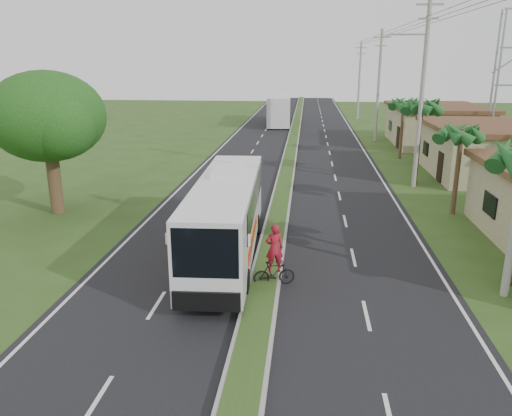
# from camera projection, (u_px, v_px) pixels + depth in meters

# --- Properties ---
(ground) EXTENTS (180.00, 180.00, 0.00)m
(ground) POSITION_uv_depth(u_px,v_px,m) (259.00, 311.00, 16.54)
(ground) COLOR #2F461A
(ground) RESTS_ON ground
(road_asphalt) EXTENTS (14.00, 160.00, 0.02)m
(road_asphalt) POSITION_uv_depth(u_px,v_px,m) (286.00, 177.00, 35.62)
(road_asphalt) COLOR black
(road_asphalt) RESTS_ON ground
(median_strip) EXTENTS (1.20, 160.00, 0.18)m
(median_strip) POSITION_uv_depth(u_px,v_px,m) (286.00, 175.00, 35.59)
(median_strip) COLOR gray
(median_strip) RESTS_ON ground
(lane_edge_left) EXTENTS (0.12, 160.00, 0.01)m
(lane_edge_left) POSITION_uv_depth(u_px,v_px,m) (194.00, 175.00, 36.27)
(lane_edge_left) COLOR silver
(lane_edge_left) RESTS_ON ground
(lane_edge_right) EXTENTS (0.12, 160.00, 0.01)m
(lane_edge_right) POSITION_uv_depth(u_px,v_px,m) (381.00, 179.00, 34.97)
(lane_edge_right) COLOR silver
(lane_edge_right) RESTS_ON ground
(shop_mid) EXTENTS (7.60, 10.60, 3.67)m
(shop_mid) POSITION_uv_depth(u_px,v_px,m) (483.00, 150.00, 35.64)
(shop_mid) COLOR #9B9069
(shop_mid) RESTS_ON ground
(shop_far) EXTENTS (8.60, 11.60, 3.82)m
(shop_far) POSITION_uv_depth(u_px,v_px,m) (436.00, 125.00, 48.98)
(shop_far) COLOR #9B9069
(shop_far) RESTS_ON ground
(palm_verge_b) EXTENTS (2.40, 2.40, 5.05)m
(palm_verge_b) POSITION_uv_depth(u_px,v_px,m) (462.00, 133.00, 25.84)
(palm_verge_b) COLOR #473321
(palm_verge_b) RESTS_ON ground
(palm_verge_c) EXTENTS (2.40, 2.40, 5.85)m
(palm_verge_c) POSITION_uv_depth(u_px,v_px,m) (422.00, 106.00, 32.36)
(palm_verge_c) COLOR #473321
(palm_verge_c) RESTS_ON ground
(palm_verge_d) EXTENTS (2.40, 2.40, 5.25)m
(palm_verge_d) POSITION_uv_depth(u_px,v_px,m) (404.00, 104.00, 41.06)
(palm_verge_d) COLOR #473321
(palm_verge_d) RESTS_ON ground
(shade_tree) EXTENTS (6.30, 6.00, 7.54)m
(shade_tree) POSITION_uv_depth(u_px,v_px,m) (46.00, 120.00, 25.84)
(shade_tree) COLOR #473321
(shade_tree) RESTS_ON ground
(utility_pole_b) EXTENTS (3.20, 0.28, 12.00)m
(utility_pole_b) POSITION_uv_depth(u_px,v_px,m) (422.00, 89.00, 31.12)
(utility_pole_b) COLOR gray
(utility_pole_b) RESTS_ON ground
(utility_pole_c) EXTENTS (1.60, 0.28, 11.00)m
(utility_pole_c) POSITION_uv_depth(u_px,v_px,m) (379.00, 84.00, 50.36)
(utility_pole_c) COLOR gray
(utility_pole_c) RESTS_ON ground
(utility_pole_d) EXTENTS (1.60, 0.28, 10.50)m
(utility_pole_d) POSITION_uv_depth(u_px,v_px,m) (359.00, 80.00, 69.52)
(utility_pole_d) COLOR gray
(utility_pole_d) RESTS_ON ground
(coach_bus_main) EXTENTS (2.74, 11.11, 3.56)m
(coach_bus_main) POSITION_uv_depth(u_px,v_px,m) (227.00, 212.00, 20.58)
(coach_bus_main) COLOR silver
(coach_bus_main) RESTS_ON ground
(coach_bus_far) EXTENTS (3.61, 12.86, 3.70)m
(coach_bus_far) POSITION_uv_depth(u_px,v_px,m) (278.00, 108.00, 65.08)
(coach_bus_far) COLOR silver
(coach_bus_far) RESTS_ON ground
(motorcyclist) EXTENTS (1.61, 0.82, 2.36)m
(motorcyclist) POSITION_uv_depth(u_px,v_px,m) (274.00, 262.00, 18.15)
(motorcyclist) COLOR black
(motorcyclist) RESTS_ON ground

